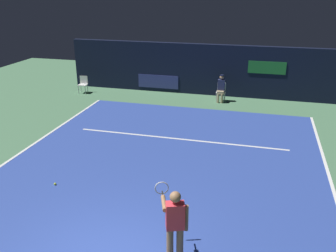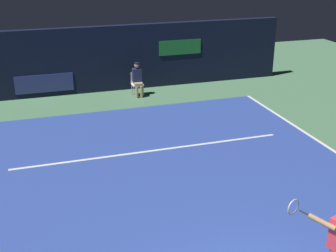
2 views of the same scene
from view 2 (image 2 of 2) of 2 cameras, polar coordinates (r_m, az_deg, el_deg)
ground_plane at (r=11.38m, az=0.77°, el=-7.30°), size 29.77×29.77×0.00m
court_surface at (r=11.38m, az=0.77°, el=-7.27°), size 10.07×11.59×0.01m
line_service at (r=13.11m, az=-2.03°, el=-3.13°), size 7.85×0.10×0.01m
back_wall at (r=18.46m, az=-7.43°, el=8.35°), size 14.74×0.33×2.60m
line_judge_on_chair at (r=17.75m, az=-3.85°, el=5.89°), size 0.44×0.53×1.32m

